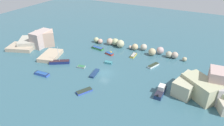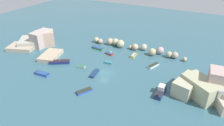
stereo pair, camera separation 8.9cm
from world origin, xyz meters
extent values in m
plane|color=#36606E|center=(0.00, 0.00, 0.00)|extent=(160.00, 160.00, 0.00)
cube|color=tan|center=(-28.03, 6.76, 2.60)|extent=(7.68, 7.70, 5.20)
cube|color=tan|center=(-33.16, 0.64, 0.63)|extent=(10.39, 9.01, 1.25)
cube|color=#AEAB9D|center=(-33.83, 3.47, 0.78)|extent=(5.77, 5.63, 1.56)
cube|color=tan|center=(-19.92, 0.43, 0.58)|extent=(7.24, 9.39, 1.15)
cube|color=#BAA6A0|center=(-28.71, 5.82, 2.73)|extent=(4.10, 7.33, 5.46)
cube|color=#AEAB9B|center=(-32.82, 4.11, 1.22)|extent=(10.35, 10.66, 2.44)
cube|color=#BA9D98|center=(28.81, 3.66, 3.31)|extent=(7.01, 5.41, 6.63)
cube|color=#B6B395|center=(21.59, 1.81, 1.82)|extent=(6.14, 8.90, 3.64)
cube|color=#AFB08B|center=(24.48, 1.49, 2.18)|extent=(9.58, 8.90, 4.36)
sphere|color=#ACB387|center=(-13.50, 17.59, 0.96)|extent=(1.93, 1.93, 1.93)
sphere|color=tan|center=(-11.62, 17.21, 0.91)|extent=(1.81, 1.81, 1.81)
sphere|color=tan|center=(-8.02, 18.03, 1.21)|extent=(2.41, 2.41, 2.41)
sphere|color=#ABB285|center=(-6.19, 18.62, 1.23)|extent=(2.46, 2.46, 2.46)
sphere|color=#B5B38C|center=(-3.70, 17.65, 1.36)|extent=(2.72, 2.72, 2.72)
sphere|color=#B6A596|center=(-0.04, 18.02, 0.64)|extent=(1.28, 1.28, 1.28)
sphere|color=tan|center=(1.59, 18.19, 1.06)|extent=(2.13, 2.13, 2.13)
sphere|color=#B6AC9A|center=(4.33, 19.30, 1.10)|extent=(2.20, 2.20, 2.20)
sphere|color=tan|center=(8.07, 16.82, 1.19)|extent=(2.39, 2.39, 2.39)
sphere|color=#B79B9A|center=(10.05, 19.10, 1.19)|extent=(2.38, 2.38, 2.38)
sphere|color=#A9A48B|center=(13.25, 17.95, 0.99)|extent=(1.99, 1.99, 1.99)
sphere|color=#AC998A|center=(15.02, 18.17, 1.06)|extent=(2.11, 2.11, 2.11)
sphere|color=tan|center=(18.17, 17.60, 0.67)|extent=(1.35, 1.35, 1.35)
sphere|color=gold|center=(-4.43, 12.03, 0.30)|extent=(0.60, 0.60, 0.60)
cube|color=yellow|center=(3.03, 13.50, 0.23)|extent=(1.37, 3.68, 0.46)
cube|color=#1F2E25|center=(3.03, 13.50, 0.49)|extent=(1.34, 3.61, 0.06)
cube|color=#ADA89E|center=(3.03, 13.50, 0.50)|extent=(1.17, 3.13, 0.08)
cube|color=blue|center=(-14.54, -8.89, 0.30)|extent=(4.33, 1.69, 0.60)
cube|color=#1B1F34|center=(-14.54, -8.89, 0.63)|extent=(4.24, 1.65, 0.06)
cube|color=#234C93|center=(-14.54, -8.89, 0.64)|extent=(3.68, 1.43, 0.08)
cube|color=navy|center=(-14.71, -1.47, 0.42)|extent=(5.78, 4.50, 0.84)
cube|color=#2E1D25|center=(-14.71, -1.47, 0.87)|extent=(5.67, 4.41, 0.06)
cylinder|color=silver|center=(-14.71, -1.47, 3.19)|extent=(0.10, 0.10, 4.71)
cube|color=navy|center=(16.39, -2.14, 0.47)|extent=(1.68, 5.11, 0.95)
cube|color=#252432|center=(16.39, -2.14, 0.98)|extent=(1.65, 5.01, 0.06)
cube|color=silver|center=(16.39, -1.43, 1.49)|extent=(1.42, 1.85, 1.08)
cube|color=black|center=(16.38, -4.54, 1.20)|extent=(0.44, 0.36, 0.50)
cube|color=navy|center=(-2.10, -1.81, 0.28)|extent=(1.85, 4.46, 0.56)
cube|color=#348342|center=(-9.95, 12.71, 0.30)|extent=(4.47, 1.92, 0.60)
cube|color=#2E2128|center=(-9.95, 12.71, 0.63)|extent=(4.38, 1.88, 0.06)
cube|color=#234C93|center=(-9.95, 12.71, 0.64)|extent=(3.80, 1.63, 0.08)
cube|color=#BE3529|center=(-4.37, 10.88, 0.25)|extent=(2.99, 1.83, 0.50)
cube|color=#1F2B32|center=(-4.37, 10.88, 0.53)|extent=(2.93, 1.80, 0.06)
cube|color=#234C93|center=(-4.37, 10.88, 0.54)|extent=(2.54, 1.56, 0.08)
cube|color=gray|center=(-7.46, -0.43, 0.20)|extent=(2.53, 1.69, 0.40)
cube|color=#2D7047|center=(-7.46, -0.43, 0.44)|extent=(2.15, 1.43, 0.08)
cube|color=#3551B6|center=(0.11, -9.87, 0.24)|extent=(3.13, 4.06, 0.47)
cube|color=#253028|center=(0.11, -9.87, 0.50)|extent=(3.06, 3.98, 0.06)
cube|color=teal|center=(-1.77, 5.48, 0.27)|extent=(2.37, 1.46, 0.53)
cube|color=white|center=(10.79, 9.93, 0.28)|extent=(2.56, 4.13, 0.56)
cube|color=#263223|center=(10.79, 9.93, 0.59)|extent=(2.51, 4.05, 0.06)
camera|label=1|loc=(24.63, -41.97, 29.66)|focal=32.95mm
camera|label=2|loc=(24.71, -41.93, 29.66)|focal=32.95mm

